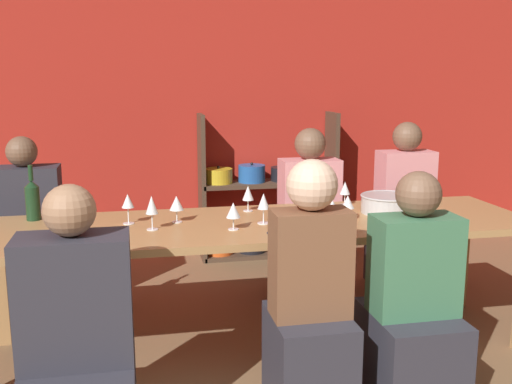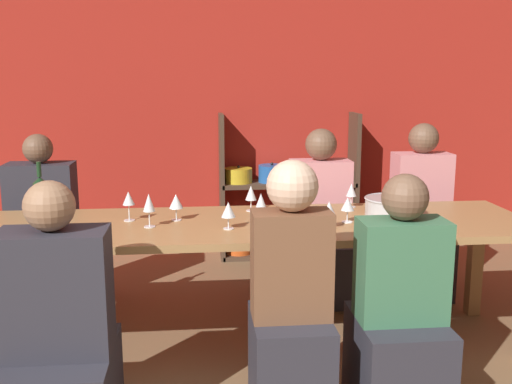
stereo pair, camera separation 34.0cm
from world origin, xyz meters
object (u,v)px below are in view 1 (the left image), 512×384
Objects in this scene: wine_glass_red_b at (348,203)px; person_near_b at (78,359)px; wine_glass_empty_a at (152,206)px; wine_glass_red_a at (248,194)px; wine_glass_empty_b at (332,207)px; wine_glass_red_c at (345,189)px; wine_glass_empty_c at (128,202)px; cell_phone at (282,234)px; wine_glass_white_a at (264,203)px; wine_glass_red_d at (177,204)px; person_far_c at (29,251)px; person_near_a at (412,323)px; wine_bottle_green at (32,199)px; dining_table at (260,235)px; mixing_bowl at (387,203)px; person_far_a at (403,228)px; person_near_c at (309,323)px; shelf_unit at (263,202)px; wine_glass_white_b at (233,211)px; person_far_b at (309,237)px.

person_near_b is at bearing -152.48° from wine_glass_red_b.
wine_glass_empty_a reaches higher than wine_glass_red_b.
wine_glass_red_a reaches higher than wine_glass_empty_b.
wine_glass_red_c is 0.90× the size of wine_glass_empty_c.
wine_glass_white_a is at bearing 99.26° from cell_phone.
wine_glass_empty_c is 1.12× the size of wine_glass_red_d.
person_far_c reaches higher than person_near_b.
wine_bottle_green is at bearing 149.85° from person_near_a.
wine_glass_red_b is (0.49, -0.06, 0.17)m from dining_table.
wine_glass_empty_a is (-1.38, -0.12, 0.07)m from mixing_bowl.
person_far_c is (-1.35, 0.52, -0.43)m from wine_glass_red_a.
wine_glass_white_a is at bearing 33.30° from person_far_a.
person_near_a is at bearing -52.97° from dining_table.
person_near_b is at bearing -118.30° from wine_glass_red_d.
wine_glass_empty_a is at bearing 133.26° from person_near_c.
mixing_bowl is at bearing -14.48° from wine_glass_red_a.
wine_bottle_green is (-1.24, 0.30, 0.19)m from dining_table.
cell_phone is 0.14× the size of person_near_b.
wine_glass_empty_b is at bearing 63.11° from person_near_c.
person_near_a is 0.92× the size of person_far_a.
mixing_bowl is 0.82m from cell_phone.
wine_glass_empty_b is at bearing -91.15° from shelf_unit.
wine_glass_empty_b is (-0.13, -0.12, 0.01)m from wine_glass_red_b.
wine_glass_red_d is at bearing 61.70° from person_near_b.
wine_glass_red_b is (1.73, -0.36, -0.02)m from wine_bottle_green.
wine_bottle_green is at bearing 10.51° from person_far_a.
mixing_bowl is 0.83m from wine_glass_red_a.
shelf_unit is at bearing 82.48° from person_near_c.
wine_glass_red_c is (0.78, 0.45, 0.00)m from wine_glass_white_b.
wine_glass_red_d is (-0.81, 0.26, -0.00)m from wine_glass_empty_b.
person_far_a is at bearing 47.27° from wine_glass_empty_b.
wine_glass_white_b is at bearing -173.28° from wine_glass_red_b.
shelf_unit is 8.70× the size of wine_glass_red_b.
wine_glass_empty_c is at bearing 172.49° from wine_glass_red_b.
shelf_unit reaches higher than person_far_c.
shelf_unit is 2.53m from person_near_c.
wine_glass_red_a is (-0.01, 0.27, 0.18)m from dining_table.
wine_glass_red_a is 1.51m from person_far_c.
wine_glass_red_a is 0.32m from wine_glass_white_a.
wine_glass_red_a is 0.59m from cell_phone.
wine_glass_empty_b is (0.95, -0.12, -0.02)m from wine_glass_empty_a.
person_far_a is (0.66, 1.51, 0.04)m from person_near_a.
wine_glass_red_b is (0.51, -0.33, -0.01)m from wine_glass_red_a.
person_far_b reaches higher than wine_glass_red_c.
wine_glass_empty_a is 2.04m from person_far_a.
person_near_a is at bearing -60.50° from wine_glass_red_a.
wine_glass_empty_b is 0.34m from cell_phone.
wine_glass_red_a is (-0.80, 0.21, 0.05)m from mixing_bowl.
wine_glass_empty_b is 0.55m from wine_glass_red_c.
wine_bottle_green is 2.14m from person_near_a.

